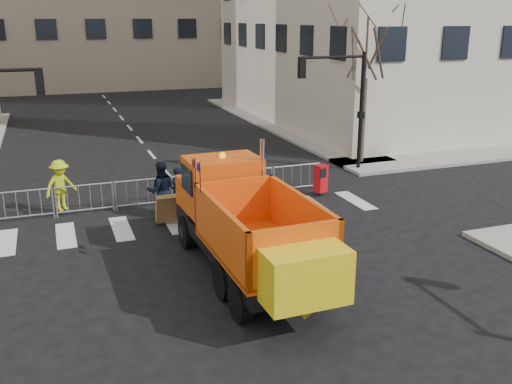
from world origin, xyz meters
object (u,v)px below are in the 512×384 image
object	(u,v)px
cop_c	(162,188)
cop_b	(161,190)
worker	(61,185)
newspaper_box	(321,178)
plow_truck	(246,223)
cop_a	(178,192)

from	to	relation	value
cop_c	cop_b	bearing A→B (deg)	29.14
cop_b	worker	xyz separation A→B (m)	(-3.30, 1.64, 0.06)
cop_b	newspaper_box	distance (m)	6.52
plow_truck	newspaper_box	xyz separation A→B (m)	(5.23, 6.05, -0.87)
newspaper_box	cop_c	bearing A→B (deg)	158.46
cop_b	newspaper_box	xyz separation A→B (m)	(6.49, 0.47, -0.33)
plow_truck	cop_c	world-z (taller)	plow_truck
plow_truck	cop_a	distance (m)	5.54
cop_c	newspaper_box	bearing A→B (deg)	137.43
plow_truck	cop_a	world-z (taller)	plow_truck
plow_truck	cop_c	distance (m)	6.15
cop_a	cop_b	size ratio (longest dim) A/B	0.89
cop_b	newspaper_box	bearing A→B (deg)	179.79
cop_a	worker	bearing A→B (deg)	-39.53
plow_truck	cop_b	world-z (taller)	plow_truck
plow_truck	cop_a	bearing A→B (deg)	5.71
plow_truck	newspaper_box	world-z (taller)	plow_truck
cop_a	worker	world-z (taller)	worker
cop_a	cop_c	world-z (taller)	cop_c
cop_a	worker	distance (m)	4.25
plow_truck	cop_a	xyz separation A→B (m)	(-0.69, 5.46, -0.65)
newspaper_box	cop_a	bearing A→B (deg)	163.90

